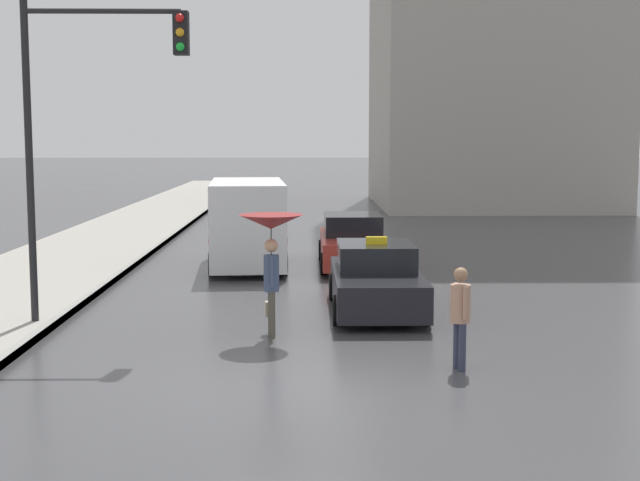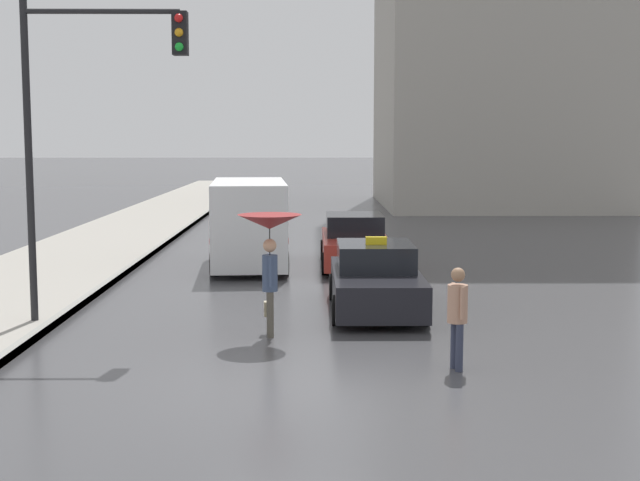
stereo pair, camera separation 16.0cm
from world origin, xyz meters
name	(u,v)px [view 2 (the right image)]	position (x,y,z in m)	size (l,w,h in m)	color
ground_plane	(290,389)	(0.00, 0.00, 0.00)	(300.00, 300.00, 0.00)	#424244
taxi	(376,280)	(1.67, 5.85, 0.66)	(1.91, 4.43, 1.59)	black
sedan_red	(355,243)	(1.53, 12.43, 0.68)	(1.91, 4.74, 1.48)	#A52D23
ambulance_van	(249,220)	(-1.46, 12.32, 1.35)	(2.36, 5.22, 2.44)	white
pedestrian_with_umbrella	(270,235)	(-0.45, 3.46, 1.89)	(1.18, 1.18, 2.26)	#4C473D
pedestrian_man	(457,310)	(2.62, 1.05, 0.97)	(0.38, 0.47, 1.64)	#2D3347
traffic_light	(88,103)	(-3.88, 4.17, 4.30)	(3.10, 0.38, 6.28)	black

